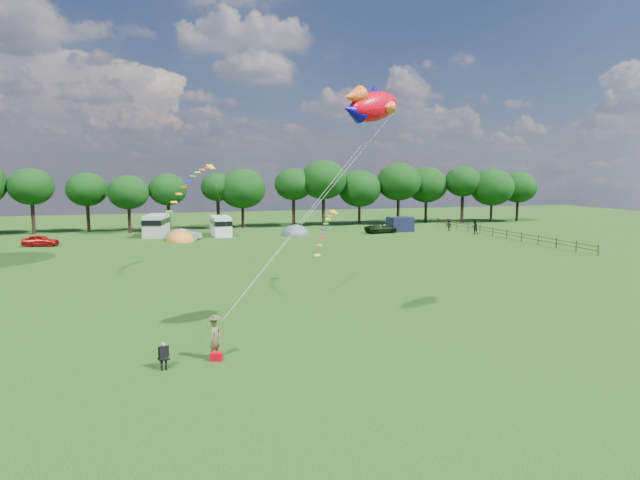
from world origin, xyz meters
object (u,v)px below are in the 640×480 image
object	(u,v)px
car_b	(184,234)
tent_orange	(181,241)
walker_a	(475,227)
walker_b	(449,225)
tent_greyblue	(296,235)
car_d	(381,228)
fish_kite	(370,106)
campervan_b	(156,225)
camp_chair	(163,352)
car_a	(41,241)
campervan_c	(221,225)
kite_flyer	(215,338)

from	to	relation	value
car_b	tent_orange	distance (m)	1.67
walker_a	walker_b	world-z (taller)	walker_a
tent_orange	tent_greyblue	xyz separation A→B (m)	(14.96, 2.29, -0.00)
car_d	tent_orange	bearing A→B (deg)	87.94
walker_a	car_b	bearing A→B (deg)	-2.34
tent_greyblue	fish_kite	world-z (taller)	fish_kite
walker_b	car_b	bearing A→B (deg)	-22.61
campervan_b	tent_orange	world-z (taller)	campervan_b
camp_chair	car_a	bearing A→B (deg)	92.45
campervan_c	camp_chair	distance (m)	48.79
camp_chair	fish_kite	size ratio (longest dim) A/B	0.27
campervan_c	camp_chair	xyz separation A→B (m)	(-7.38, -48.22, -0.70)
tent_greyblue	walker_a	xyz separation A→B (m)	(23.66, -5.62, 0.95)
camp_chair	walker_a	world-z (taller)	walker_a
campervan_b	kite_flyer	distance (m)	49.54
tent_greyblue	car_d	bearing A→B (deg)	-2.93
kite_flyer	camp_chair	distance (m)	2.35
car_d	walker_a	size ratio (longest dim) A/B	2.40
walker_a	walker_b	xyz separation A→B (m)	(-1.07, 5.07, -0.11)
campervan_b	campervan_c	world-z (taller)	campervan_b
car_b	car_d	distance (m)	26.61
car_d	campervan_b	bearing A→B (deg)	75.26
campervan_b	camp_chair	distance (m)	50.06
campervan_c	kite_flyer	bearing A→B (deg)	171.96
car_b	campervan_b	xyz separation A→B (m)	(-3.33, 5.04, 0.83)
campervan_b	walker_a	bearing A→B (deg)	-92.02
car_a	campervan_b	world-z (taller)	campervan_b
car_b	campervan_b	world-z (taller)	campervan_b
fish_kite	tent_greyblue	bearing A→B (deg)	51.52
camp_chair	walker_b	world-z (taller)	walker_b
walker_b	tent_orange	bearing A→B (deg)	-20.40
car_a	kite_flyer	world-z (taller)	kite_flyer
campervan_b	walker_b	xyz separation A→B (m)	(40.42, -4.76, -0.66)
car_a	camp_chair	size ratio (longest dim) A/B	3.46
camp_chair	fish_kite	xyz separation A→B (m)	(10.17, 2.02, 10.94)
tent_orange	tent_greyblue	world-z (taller)	tent_greyblue
car_b	campervan_c	world-z (taller)	campervan_c
car_d	campervan_b	distance (m)	30.34
car_a	fish_kite	bearing A→B (deg)	-140.66
campervan_c	walker_b	world-z (taller)	campervan_c
car_b	camp_chair	world-z (taller)	car_b
camp_chair	kite_flyer	bearing A→B (deg)	0.27
campervan_b	fish_kite	size ratio (longest dim) A/B	1.49
car_d	fish_kite	world-z (taller)	fish_kite
car_b	car_d	size ratio (longest dim) A/B	0.85
campervan_c	tent_greyblue	distance (m)	9.98
campervan_b	tent_orange	distance (m)	7.26
car_a	car_d	distance (m)	42.55
car_b	fish_kite	size ratio (longest dim) A/B	0.95
car_a	car_b	size ratio (longest dim) A/B	1.00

